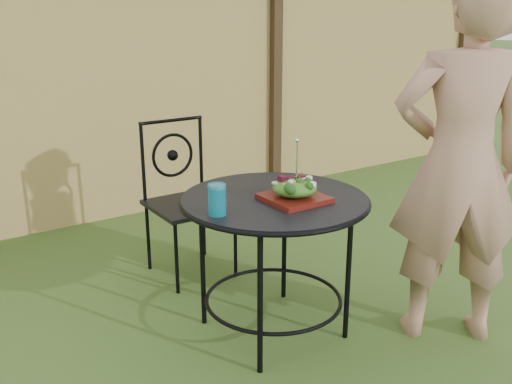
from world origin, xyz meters
TOP-DOWN VIEW (x-y plane):
  - ground at (0.00, 0.00)m, footprint 60.00×60.00m
  - fence at (-0.00, 2.19)m, footprint 8.00×0.12m
  - patio_table at (-0.19, 0.08)m, footprint 0.92×0.92m
  - patio_chair at (-0.22, 0.98)m, footprint 0.46×0.46m
  - diner at (0.52, -0.41)m, footprint 0.77×0.72m
  - salad_plate at (-0.15, -0.01)m, footprint 0.27×0.27m
  - salad at (-0.15, -0.01)m, footprint 0.21×0.21m
  - fork at (-0.14, -0.01)m, footprint 0.01×0.01m
  - drinking_glass at (-0.55, 0.02)m, footprint 0.08×0.08m

SIDE VIEW (x-z plane):
  - ground at x=0.00m, z-range 0.00..0.00m
  - patio_chair at x=-0.22m, z-range 0.03..0.98m
  - patio_table at x=-0.19m, z-range 0.22..0.95m
  - salad_plate at x=-0.15m, z-range 0.72..0.75m
  - salad at x=-0.15m, z-range 0.75..0.83m
  - drinking_glass at x=-0.55m, z-range 0.72..0.86m
  - diner at x=0.52m, z-range 0.00..1.78m
  - fork at x=-0.14m, z-range 0.83..1.01m
  - fence at x=0.00m, z-range 0.00..1.90m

